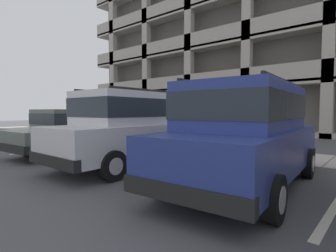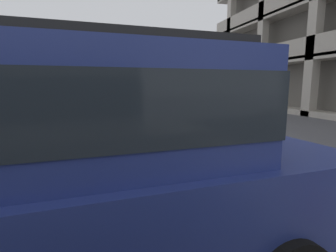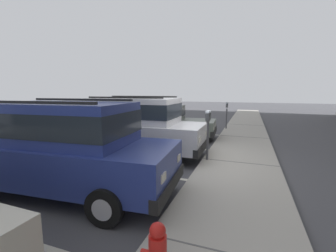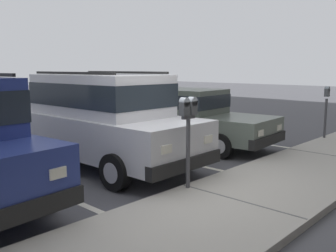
{
  "view_description": "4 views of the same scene",
  "coord_description": "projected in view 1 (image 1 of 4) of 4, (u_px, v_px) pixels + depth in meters",
  "views": [
    {
      "loc": [
        5.25,
        -7.03,
        1.48
      ],
      "look_at": [
        0.2,
        -1.12,
        1.04
      ],
      "focal_mm": 28.0,
      "sensor_mm": 36.0,
      "label": 1
    },
    {
      "loc": [
        5.28,
        -1.9,
        1.71
      ],
      "look_at": [
        -0.1,
        -0.46,
        0.83
      ],
      "focal_mm": 28.0,
      "sensor_mm": 36.0,
      "label": 2
    },
    {
      "loc": [
        6.74,
        1.51,
        2.21
      ],
      "look_at": [
        0.02,
        -0.95,
        1.1
      ],
      "focal_mm": 24.0,
      "sensor_mm": 36.0,
      "label": 3
    },
    {
      "loc": [
        4.71,
        4.24,
        2.11
      ],
      "look_at": [
        -0.29,
        -0.43,
        1.05
      ],
      "focal_mm": 40.0,
      "sensor_mm": 36.0,
      "label": 4
    }
  ],
  "objects": [
    {
      "name": "dark_hatchback",
      "position": [
        246.0,
        131.0,
        5.09
      ],
      "size": [
        2.28,
        4.92,
        2.03
      ],
      "rotation": [
        0.0,
        0.0,
        0.08
      ],
      "color": "navy",
      "rests_on": "ground_plane"
    },
    {
      "name": "red_sedan",
      "position": [
        75.0,
        130.0,
        9.1
      ],
      "size": [
        2.07,
        4.6,
        1.54
      ],
      "rotation": [
        0.0,
        0.0,
        0.07
      ],
      "color": "#5B665B",
      "rests_on": "ground_plane"
    },
    {
      "name": "sidewalk",
      "position": [
        206.0,
        149.0,
        9.8
      ],
      "size": [
        40.0,
        2.2,
        0.12
      ],
      "color": "#ADA89E",
      "rests_on": "ground_plane"
    },
    {
      "name": "parking_meter_far",
      "position": [
        90.0,
        119.0,
        12.96
      ],
      "size": [
        0.15,
        0.12,
        1.48
      ],
      "color": "#47474C",
      "rests_on": "sidewalk"
    },
    {
      "name": "silver_suv",
      "position": [
        133.0,
        126.0,
        7.17
      ],
      "size": [
        2.09,
        4.81,
        2.03
      ],
      "rotation": [
        0.0,
        0.0,
        0.02
      ],
      "color": "silver",
      "rests_on": "ground_plane"
    },
    {
      "name": "parking_garage",
      "position": [
        275.0,
        15.0,
        20.54
      ],
      "size": [
        32.0,
        10.0,
        19.25
      ],
      "color": "#5C5851",
      "rests_on": "ground_plane"
    },
    {
      "name": "parking_stall_lines",
      "position": [
        200.0,
        168.0,
        6.76
      ],
      "size": [
        12.47,
        4.8,
        0.01
      ],
      "color": "silver",
      "rests_on": "ground_plane"
    },
    {
      "name": "ground_plane",
      "position": [
        185.0,
        157.0,
        8.82
      ],
      "size": [
        80.0,
        80.0,
        0.1
      ],
      "color": "#4C4C51"
    },
    {
      "name": "parking_meter_near",
      "position": [
        192.0,
        118.0,
        8.98
      ],
      "size": [
        0.35,
        0.12,
        1.52
      ],
      "color": "#47474C",
      "rests_on": "sidewalk"
    }
  ]
}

